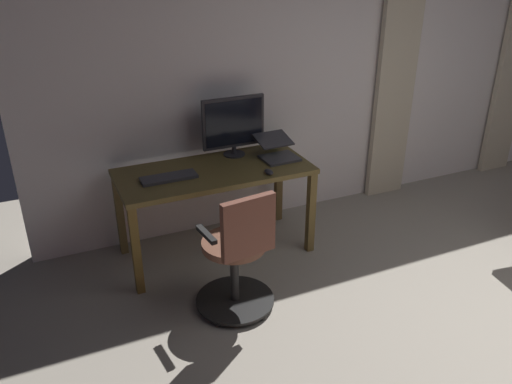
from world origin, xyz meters
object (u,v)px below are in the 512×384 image
(desk, at_px, (215,180))
(computer_monitor, at_px, (234,124))
(mug_coffee, at_px, (273,141))
(computer_keyboard, at_px, (169,178))
(laptop, at_px, (277,151))
(computer_mouse, at_px, (269,172))
(office_chair, at_px, (238,256))

(desk, xyz_separation_m, computer_monitor, (-0.26, -0.22, 0.36))
(computer_monitor, xyz_separation_m, mug_coffee, (-0.38, -0.04, -0.21))
(computer_keyboard, height_order, laptop, laptop)
(computer_monitor, relative_size, computer_mouse, 5.29)
(office_chair, bearing_deg, computer_monitor, 62.38)
(computer_monitor, height_order, computer_mouse, computer_monitor)
(mug_coffee, bearing_deg, laptop, 71.72)
(office_chair, height_order, computer_monitor, computer_monitor)
(computer_keyboard, bearing_deg, computer_mouse, 162.79)
(office_chair, bearing_deg, desk, 74.19)
(office_chair, distance_m, mug_coffee, 1.34)
(office_chair, relative_size, mug_coffee, 7.49)
(computer_monitor, distance_m, laptop, 0.42)
(desk, bearing_deg, computer_keyboard, 5.47)
(office_chair, bearing_deg, computer_mouse, 41.03)
(desk, xyz_separation_m, mug_coffee, (-0.64, -0.26, 0.15))
(desk, distance_m, computer_monitor, 0.49)
(desk, bearing_deg, office_chair, 81.00)
(computer_mouse, distance_m, mug_coffee, 0.59)
(computer_monitor, relative_size, laptop, 1.47)
(desk, distance_m, computer_mouse, 0.45)
(computer_monitor, distance_m, computer_mouse, 0.55)
(computer_monitor, xyz_separation_m, computer_keyboard, (0.63, 0.26, -0.25))
(computer_mouse, bearing_deg, laptop, -126.88)
(computer_keyboard, bearing_deg, mug_coffee, -163.65)
(computer_monitor, relative_size, mug_coffee, 4.23)
(computer_keyboard, xyz_separation_m, computer_mouse, (-0.72, 0.22, 0.01))
(laptop, relative_size, mug_coffee, 2.88)
(laptop, bearing_deg, desk, -0.55)
(desk, xyz_separation_m, computer_mouse, (-0.35, 0.26, 0.11))
(computer_mouse, bearing_deg, computer_monitor, -79.08)
(mug_coffee, bearing_deg, computer_mouse, 61.05)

